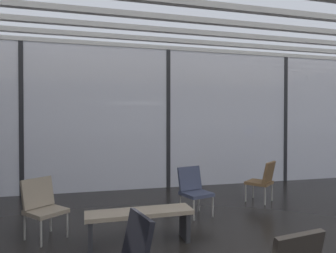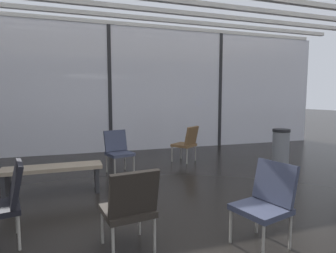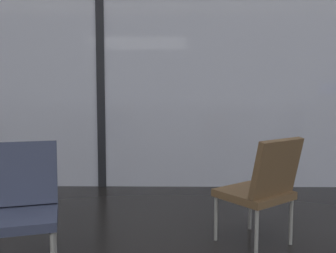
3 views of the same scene
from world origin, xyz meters
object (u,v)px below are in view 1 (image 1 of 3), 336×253
(lounge_chair_1, at_px, (194,188))
(waiting_bench, at_px, (140,218))
(parked_airplane, at_px, (163,116))
(lounge_chair_4, at_px, (43,204))
(lounge_chair_2, at_px, (263,179))

(lounge_chair_1, distance_m, waiting_bench, 1.59)
(parked_airplane, distance_m, lounge_chair_4, 9.30)
(lounge_chair_1, relative_size, lounge_chair_4, 1.00)
(lounge_chair_4, distance_m, waiting_bench, 1.49)
(lounge_chair_2, bearing_deg, waiting_bench, -10.27)
(parked_airplane, xyz_separation_m, lounge_chair_4, (-3.83, -8.34, -1.49))
(parked_airplane, bearing_deg, lounge_chair_1, -99.39)
(waiting_bench, bearing_deg, lounge_chair_4, -24.87)
(lounge_chair_1, relative_size, lounge_chair_2, 1.00)
(lounge_chair_2, xyz_separation_m, lounge_chair_4, (-4.26, -0.92, 0.00))
(lounge_chair_4, relative_size, waiting_bench, 0.58)
(lounge_chair_2, relative_size, lounge_chair_4, 1.00)
(parked_airplane, relative_size, lounge_chair_2, 12.42)
(lounge_chair_1, xyz_separation_m, lounge_chair_2, (1.72, 0.44, 0.00))
(parked_airplane, bearing_deg, lounge_chair_2, -86.73)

